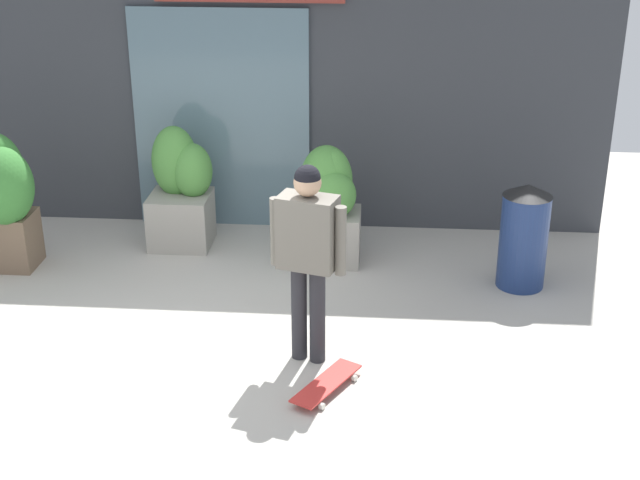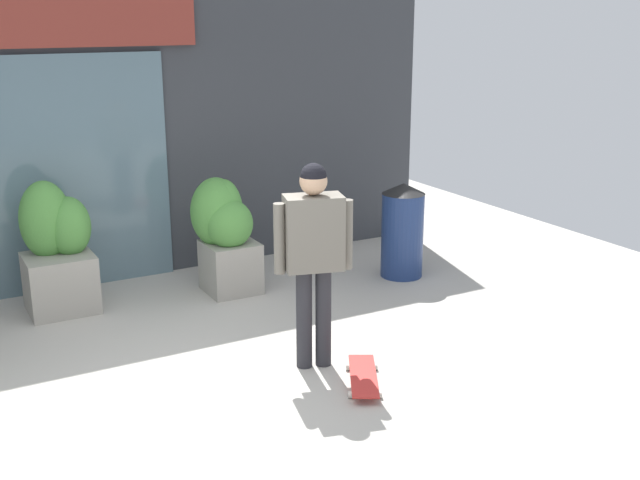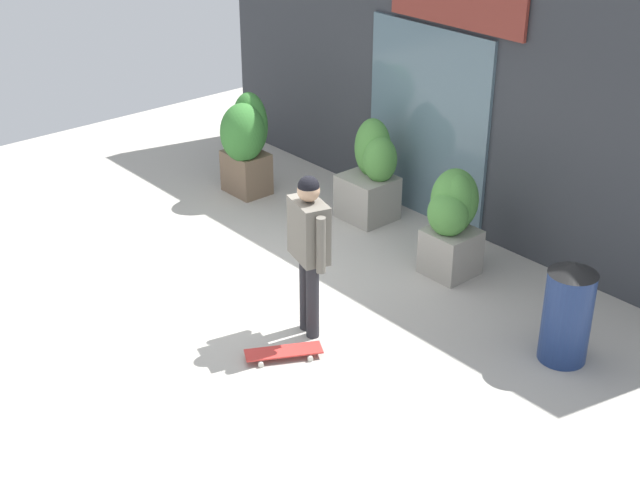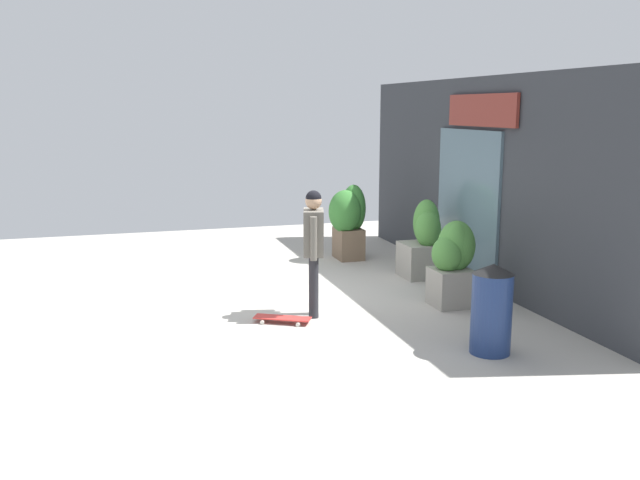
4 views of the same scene
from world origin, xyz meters
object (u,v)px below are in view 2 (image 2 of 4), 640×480
object	(u,v)px
planter_box_mid	(57,249)
trash_bin	(402,230)
skateboarder	(314,245)
skateboard	(363,376)
planter_box_left	(224,229)

from	to	relation	value
planter_box_mid	trash_bin	xyz separation A→B (m)	(3.48, -0.80, -0.08)
skateboarder	planter_box_mid	world-z (taller)	skateboarder
skateboard	planter_box_left	bearing A→B (deg)	-148.23
skateboarder	trash_bin	xyz separation A→B (m)	(1.93, 1.53, -0.52)
skateboard	trash_bin	bearing A→B (deg)	167.82
skateboarder	planter_box_mid	bearing A→B (deg)	-130.33
skateboarder	planter_box_left	xyz separation A→B (m)	(0.05, 2.03, -0.38)
trash_bin	planter_box_mid	bearing A→B (deg)	167.14
skateboard	planter_box_left	distance (m)	2.58
trash_bin	skateboard	bearing A→B (deg)	-130.94
skateboard	planter_box_mid	size ratio (longest dim) A/B	0.59
skateboarder	skateboard	size ratio (longest dim) A/B	2.26
planter_box_left	trash_bin	distance (m)	1.95
planter_box_left	skateboarder	bearing A→B (deg)	-91.46
planter_box_left	planter_box_mid	distance (m)	1.64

